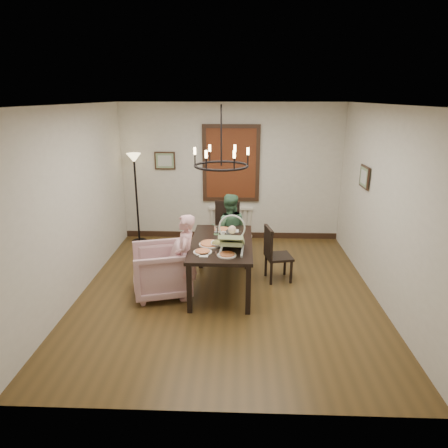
# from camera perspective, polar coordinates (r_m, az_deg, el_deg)

# --- Properties ---
(room_shell) EXTENTS (4.51, 5.00, 2.81)m
(room_shell) POSITION_cam_1_polar(r_m,az_deg,el_deg) (6.16, 0.58, 3.66)
(room_shell) COLOR #483418
(room_shell) RESTS_ON ground
(dining_table) EXTENTS (0.95, 1.67, 0.78)m
(dining_table) POSITION_cam_1_polar(r_m,az_deg,el_deg) (6.15, -0.36, -3.31)
(dining_table) COLOR black
(dining_table) RESTS_ON room_shell
(chair_far) EXTENTS (0.58, 0.58, 1.07)m
(chair_far) POSITION_cam_1_polar(r_m,az_deg,el_deg) (7.33, -0.04, -1.06)
(chair_far) COLOR black
(chair_far) RESTS_ON room_shell
(chair_right) EXTENTS (0.48, 0.48, 0.92)m
(chair_right) POSITION_cam_1_polar(r_m,az_deg,el_deg) (6.58, 7.84, -4.19)
(chair_right) COLOR black
(chair_right) RESTS_ON room_shell
(armchair) EXTENTS (1.04, 1.03, 0.77)m
(armchair) POSITION_cam_1_polar(r_m,az_deg,el_deg) (6.17, -8.95, -6.54)
(armchair) COLOR #D09FA0
(armchair) RESTS_ON room_shell
(elderly_woman) EXTENTS (0.26, 0.39, 1.08)m
(elderly_woman) POSITION_cam_1_polar(r_m,az_deg,el_deg) (5.95, -5.49, -5.75)
(elderly_woman) COLOR #E3A0A6
(elderly_woman) RESTS_ON room_shell
(seated_man) EXTENTS (0.53, 0.41, 1.08)m
(seated_man) POSITION_cam_1_polar(r_m,az_deg,el_deg) (7.08, 0.72, -1.71)
(seated_man) COLOR #447250
(seated_man) RESTS_ON room_shell
(baby_bouncer) EXTENTS (0.44, 0.58, 0.36)m
(baby_bouncer) POSITION_cam_1_polar(r_m,az_deg,el_deg) (5.71, 1.13, -2.13)
(baby_bouncer) COLOR #BACC8C
(baby_bouncer) RESTS_ON dining_table
(salad_bowl) EXTENTS (0.28, 0.28, 0.07)m
(salad_bowl) POSITION_cam_1_polar(r_m,az_deg,el_deg) (5.94, -0.80, -2.83)
(salad_bowl) COLOR white
(salad_bowl) RESTS_ON dining_table
(pizza_platter) EXTENTS (0.33, 0.33, 0.04)m
(pizza_platter) POSITION_cam_1_polar(r_m,az_deg,el_deg) (5.98, -2.01, -2.85)
(pizza_platter) COLOR tan
(pizza_platter) RESTS_ON dining_table
(drinking_glass) EXTENTS (0.07, 0.07, 0.14)m
(drinking_glass) POSITION_cam_1_polar(r_m,az_deg,el_deg) (6.22, 0.63, -1.50)
(drinking_glass) COLOR silver
(drinking_glass) RESTS_ON dining_table
(window_blinds) EXTENTS (1.00, 0.03, 1.40)m
(window_blinds) POSITION_cam_1_polar(r_m,az_deg,el_deg) (8.17, 1.02, 8.62)
(window_blinds) COLOR brown
(window_blinds) RESTS_ON room_shell
(radiator) EXTENTS (0.92, 0.12, 0.62)m
(radiator) POSITION_cam_1_polar(r_m,az_deg,el_deg) (8.48, 0.97, 0.28)
(radiator) COLOR silver
(radiator) RESTS_ON room_shell
(picture_back) EXTENTS (0.42, 0.03, 0.36)m
(picture_back) POSITION_cam_1_polar(r_m,az_deg,el_deg) (8.31, -8.44, 8.94)
(picture_back) COLOR black
(picture_back) RESTS_ON room_shell
(picture_right) EXTENTS (0.03, 0.42, 0.36)m
(picture_right) POSITION_cam_1_polar(r_m,az_deg,el_deg) (6.93, 19.43, 6.36)
(picture_right) COLOR black
(picture_right) RESTS_ON room_shell
(floor_lamp) EXTENTS (0.30, 0.30, 1.80)m
(floor_lamp) POSITION_cam_1_polar(r_m,az_deg,el_deg) (8.27, -12.36, 3.37)
(floor_lamp) COLOR black
(floor_lamp) RESTS_ON room_shell
(chandelier) EXTENTS (0.80, 0.80, 0.04)m
(chandelier) POSITION_cam_1_polar(r_m,az_deg,el_deg) (5.81, -0.39, 8.33)
(chandelier) COLOR black
(chandelier) RESTS_ON room_shell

